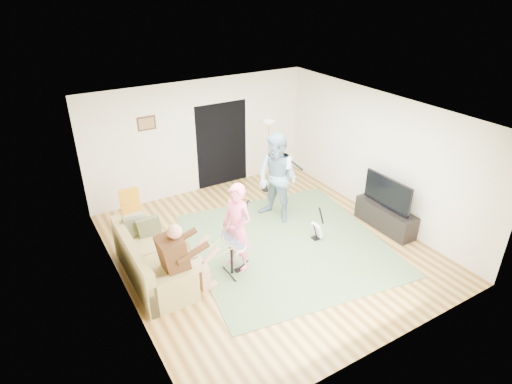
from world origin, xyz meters
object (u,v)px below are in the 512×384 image
guitarist (277,178)px  torchiere_lamp (269,144)px  sofa (149,265)px  dining_chair (134,219)px  tv_cabinet (385,217)px  drum_kit (232,259)px  guitar_spare (317,230)px  singer (237,228)px  television (388,192)px

guitarist → torchiere_lamp: bearing=134.6°
sofa → guitarist: (3.04, 0.57, 0.69)m
dining_chair → tv_cabinet: size_ratio=0.69×
drum_kit → guitar_spare: (2.01, 0.12, -0.12)m
drum_kit → guitarist: 2.22m
singer → dining_chair: bearing=-169.9°
sofa → drum_kit: size_ratio=2.79×
sofa → torchiere_lamp: size_ratio=1.17×
sofa → television: (4.74, -0.91, 0.57)m
drum_kit → dining_chair: dining_chair is taller
dining_chair → sofa: bearing=-95.7°
guitarist → tv_cabinet: size_ratio=1.39×
singer → television: bearing=62.0°
torchiere_lamp → television: bearing=-68.2°
guitarist → drum_kit: bearing=-75.4°
drum_kit → guitarist: guitarist is taller
torchiere_lamp → dining_chair: 3.55m
sofa → guitar_spare: bearing=-9.1°
sofa → guitar_spare: sofa is taller
tv_cabinet → television: 0.60m
torchiere_lamp → tv_cabinet: size_ratio=1.27×
torchiere_lamp → drum_kit: bearing=-133.2°
sofa → drum_kit: 1.45m
guitarist → torchiere_lamp: (0.60, 1.28, 0.24)m
torchiere_lamp → tv_cabinet: 3.15m
guitarist → tv_cabinet: guitarist is taller
television → drum_kit: bearing=175.6°
drum_kit → television: (3.45, -0.26, 0.53)m
dining_chair → tv_cabinet: 5.21m
drum_kit → television: television is taller
tv_cabinet → television: television is taller
sofa → guitarist: guitarist is taller
singer → guitar_spare: bearing=68.7°
torchiere_lamp → television: size_ratio=1.50×
guitarist → torchiere_lamp: 1.44m
sofa → guitar_spare: (3.30, -0.53, -0.07)m
drum_kit → guitar_spare: size_ratio=1.03×
sofa → tv_cabinet: (4.79, -0.91, -0.03)m
drum_kit → singer: 0.56m
sofa → television: bearing=-10.9°
torchiere_lamp → television: torchiere_lamp is taller
sofa → torchiere_lamp: 4.19m
guitarist → television: size_ratio=1.65×
sofa → drum_kit: sofa is taller
singer → dining_chair: (-1.27, 2.09, -0.49)m
drum_kit → singer: singer is taller
singer → guitar_spare: 1.92m
guitar_spare → guitarist: bearing=103.4°
drum_kit → torchiere_lamp: (2.35, 2.50, 0.89)m
singer → guitarist: bearing=103.9°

